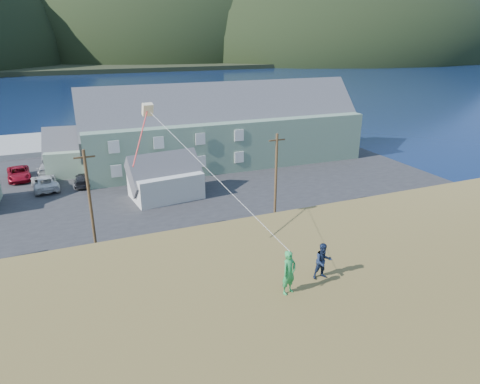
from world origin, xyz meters
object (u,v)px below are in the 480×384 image
at_px(wharf, 66,142).
at_px(shed_white, 165,178).
at_px(lodge, 224,127).
at_px(kite_flyer_navy, 323,261).
at_px(kite_flyer_green, 289,272).
at_px(shed_palegreen_far, 89,151).

height_order(wharf, shed_white, shed_white).
bearing_deg(lodge, wharf, 137.59).
bearing_deg(kite_flyer_navy, wharf, 105.26).
bearing_deg(shed_white, kite_flyer_navy, -96.74).
bearing_deg(shed_white, wharf, 101.14).
height_order(wharf, kite_flyer_green, kite_flyer_green).
xyz_separation_m(wharf, kite_flyer_green, (7.30, -59.80, 7.65)).
bearing_deg(lodge, kite_flyer_green, -105.62).
xyz_separation_m(shed_white, shed_palegreen_far, (-6.66, 13.01, 0.43)).
xyz_separation_m(shed_white, kite_flyer_green, (-1.99, -30.40, 5.80)).
bearing_deg(shed_white, kite_flyer_green, -100.12).
xyz_separation_m(shed_palegreen_far, kite_flyer_navy, (6.48, -43.01, 5.25)).
bearing_deg(wharf, kite_flyer_navy, -81.29).
distance_m(shed_palegreen_far, kite_flyer_green, 43.99).
distance_m(lodge, shed_white, 14.97).
bearing_deg(shed_white, shed_palegreen_far, 110.73).
distance_m(kite_flyer_green, kite_flyer_navy, 1.85).
distance_m(shed_white, kite_flyer_navy, 30.53).
bearing_deg(kite_flyer_green, shed_palegreen_far, 76.33).
bearing_deg(lodge, shed_palegreen_far, 172.44).
bearing_deg(wharf, shed_palegreen_far, -80.92).
relative_size(lodge, kite_flyer_navy, 23.75).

